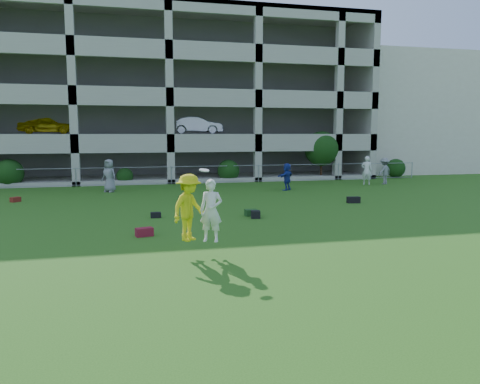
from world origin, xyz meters
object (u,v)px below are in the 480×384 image
object	(u,v)px
bystander_c	(109,176)
bystander_e	(367,171)
stucco_building	(405,116)
frisbee_contest	(194,208)
bystander_f	(384,171)
bystander_d	(287,177)
crate_d	(256,214)
parking_garage	(160,101)

from	to	relation	value
bystander_c	bystander_e	size ratio (longest dim) A/B	1.00
stucco_building	bystander_e	size ratio (longest dim) A/B	8.53
bystander_e	frisbee_contest	bearing A→B (deg)	76.21
stucco_building	bystander_c	world-z (taller)	stucco_building
frisbee_contest	stucco_building	bearing A→B (deg)	48.82
stucco_building	bystander_f	distance (m)	16.00
stucco_building	bystander_e	bearing A→B (deg)	-130.57
frisbee_contest	bystander_c	bearing A→B (deg)	100.23
bystander_d	bystander_e	size ratio (longest dim) A/B	0.86
bystander_e	frisbee_contest	size ratio (longest dim) A/B	0.93
bystander_c	bystander_d	size ratio (longest dim) A/B	1.17
bystander_e	frisbee_contest	xyz separation A→B (m)	(-13.46, -15.13, 0.39)
bystander_f	frisbee_contest	xyz separation A→B (m)	(-14.80, -15.22, 0.45)
bystander_d	frisbee_contest	world-z (taller)	frisbee_contest
crate_d	frisbee_contest	xyz separation A→B (m)	(-3.17, -5.14, 1.18)
bystander_c	frisbee_contest	size ratio (longest dim) A/B	0.93
stucco_building	bystander_d	bearing A→B (deg)	-140.06
bystander_f	crate_d	world-z (taller)	bystander_f
stucco_building	bystander_d	size ratio (longest dim) A/B	9.96
bystander_e	bystander_f	world-z (taller)	bystander_e
bystander_c	parking_garage	xyz separation A→B (m)	(3.84, 12.09, 5.07)
bystander_c	frisbee_contest	xyz separation A→B (m)	(2.74, -15.18, 0.38)
bystander_c	bystander_f	distance (m)	17.54
frisbee_contest	parking_garage	size ratio (longest dim) A/B	0.07
stucco_building	parking_garage	xyz separation A→B (m)	(-23.01, -0.30, 1.01)
stucco_building	bystander_f	xyz separation A→B (m)	(-9.31, -12.35, -4.13)
stucco_building	crate_d	world-z (taller)	stucco_building
bystander_c	frisbee_contest	distance (m)	15.43
frisbee_contest	crate_d	bearing A→B (deg)	58.37
bystander_f	bystander_c	bearing A→B (deg)	-24.51
crate_d	bystander_f	bearing A→B (deg)	40.89
stucco_building	frisbee_contest	bearing A→B (deg)	-131.18
crate_d	parking_garage	size ratio (longest dim) A/B	0.01
crate_d	parking_garage	bearing A→B (deg)	95.34
crate_d	bystander_e	bearing A→B (deg)	44.13
bystander_c	frisbee_contest	bearing A→B (deg)	-42.87
bystander_d	parking_garage	size ratio (longest dim) A/B	0.05
crate_d	bystander_d	bearing A→B (deg)	63.21
bystander_c	bystander_e	world-z (taller)	bystander_c
bystander_d	frisbee_contest	distance (m)	15.52
stucco_building	bystander_d	world-z (taller)	stucco_building
bystander_c	bystander_e	distance (m)	16.20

